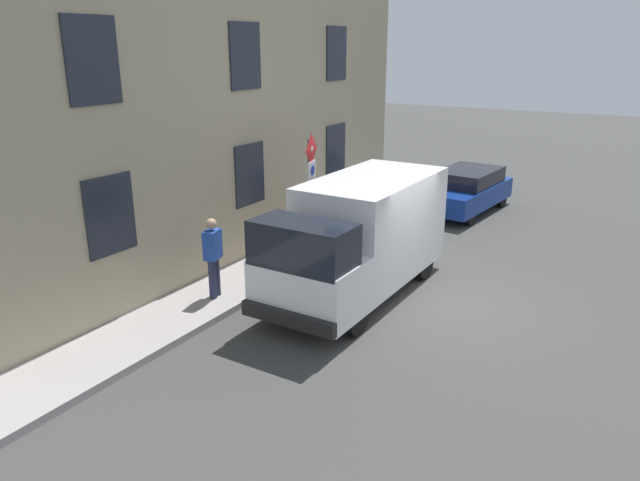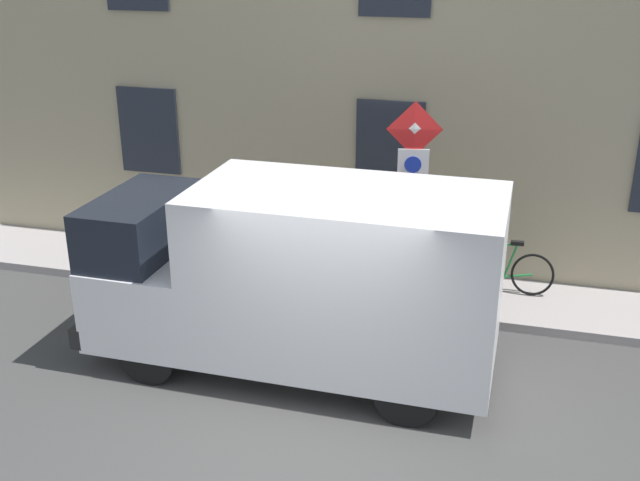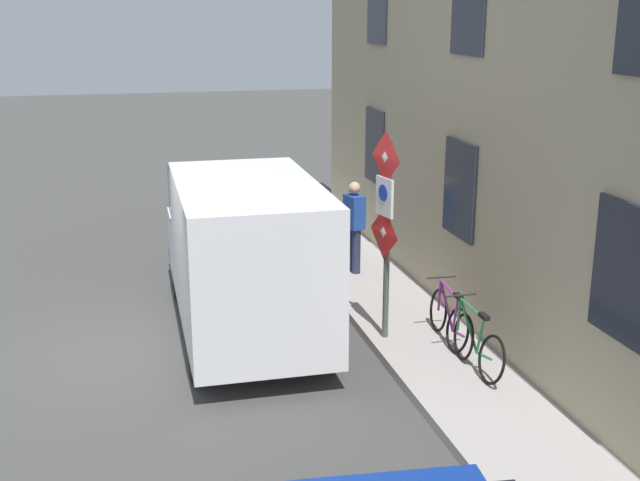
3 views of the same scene
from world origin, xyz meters
TOP-DOWN VIEW (x-y plane):
  - ground_plane at (0.00, 0.00)m, footprint 80.00×80.00m
  - sidewalk_slab at (4.05, 0.00)m, footprint 1.64×17.48m
  - building_facade at (5.21, 0.00)m, footprint 0.75×15.48m
  - sign_post_stacked at (3.44, -0.59)m, footprint 0.19×0.55m
  - delivery_van at (1.53, 0.52)m, footprint 2.06×5.35m
  - bicycle_green at (4.32, -1.87)m, footprint 0.46×1.71m
  - bicycle_purple at (4.32, -1.07)m, footprint 0.46×1.71m
  - pedestrian at (3.91, 2.54)m, footprint 0.35×0.45m

SIDE VIEW (x-z plane):
  - ground_plane at x=0.00m, z-range 0.00..0.00m
  - sidewalk_slab at x=4.05m, z-range 0.00..0.14m
  - bicycle_green at x=4.32m, z-range 0.07..0.95m
  - bicycle_purple at x=4.32m, z-range 0.07..0.96m
  - pedestrian at x=3.91m, z-range 0.21..1.93m
  - delivery_van at x=1.53m, z-range 0.08..2.58m
  - sign_post_stacked at x=3.44m, z-range 0.56..3.55m
  - building_facade at x=5.21m, z-range 0.00..6.91m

